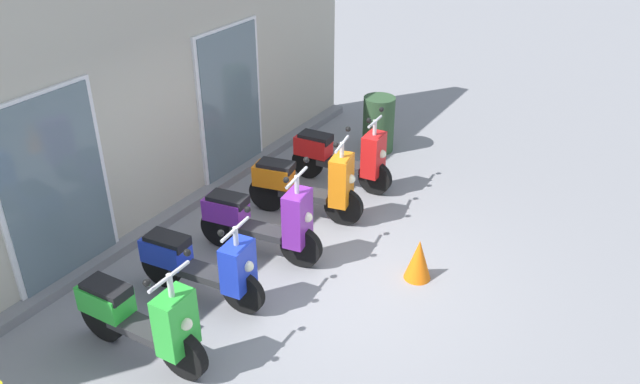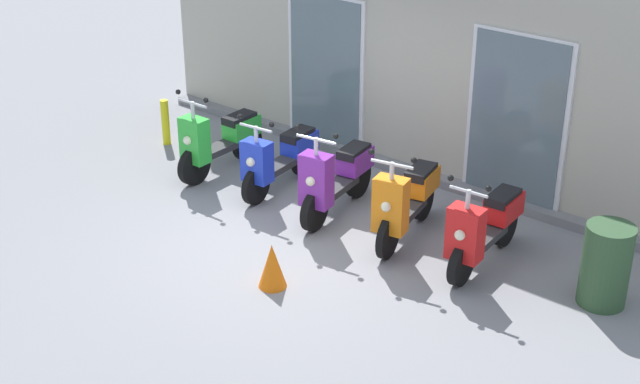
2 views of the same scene
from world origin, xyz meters
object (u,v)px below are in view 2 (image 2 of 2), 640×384
object	(u,v)px
scooter_green	(219,140)
scooter_red	(484,227)
scooter_blue	(280,157)
curb_bollard	(165,122)
scooter_orange	(406,200)
scooter_purple	(336,178)
trash_bin	(606,265)
traffic_cone	(272,266)

from	to	relation	value
scooter_green	scooter_red	world-z (taller)	scooter_green
scooter_green	scooter_blue	distance (m)	1.03
scooter_red	curb_bollard	bearing A→B (deg)	178.80
scooter_blue	scooter_orange	world-z (taller)	scooter_orange
scooter_purple	trash_bin	distance (m)	3.52
scooter_blue	scooter_red	world-z (taller)	scooter_red
traffic_cone	scooter_orange	bearing A→B (deg)	74.79
scooter_orange	scooter_red	world-z (taller)	scooter_orange
traffic_cone	trash_bin	world-z (taller)	trash_bin
scooter_blue	curb_bollard	distance (m)	2.39
traffic_cone	trash_bin	distance (m)	3.57
scooter_red	traffic_cone	distance (m)	2.45
scooter_purple	traffic_cone	world-z (taller)	scooter_purple
scooter_blue	scooter_orange	size ratio (longest dim) A/B	0.99
scooter_orange	curb_bollard	xyz separation A→B (m)	(-4.49, 0.17, -0.17)
scooter_purple	scooter_red	size ratio (longest dim) A/B	1.01
curb_bollard	scooter_blue	bearing A→B (deg)	-2.12
scooter_green	curb_bollard	xyz separation A→B (m)	(-1.37, 0.21, -0.14)
curb_bollard	trash_bin	xyz separation A→B (m)	(6.93, -0.00, 0.11)
scooter_green	curb_bollard	bearing A→B (deg)	171.10
traffic_cone	scooter_purple	bearing A→B (deg)	107.23
scooter_green	scooter_purple	size ratio (longest dim) A/B	0.98
scooter_blue	scooter_orange	xyz separation A→B (m)	(2.10, -0.08, 0.05)
scooter_green	scooter_orange	world-z (taller)	scooter_orange
scooter_green	scooter_purple	distance (m)	2.05
traffic_cone	trash_bin	size ratio (longest dim) A/B	0.56
scooter_purple	scooter_red	world-z (taller)	scooter_purple
scooter_purple	traffic_cone	size ratio (longest dim) A/B	3.14
scooter_blue	trash_bin	size ratio (longest dim) A/B	1.74
scooter_green	curb_bollard	distance (m)	1.39
scooter_orange	curb_bollard	world-z (taller)	scooter_orange
scooter_green	trash_bin	world-z (taller)	scooter_green
scooter_purple	traffic_cone	xyz separation A→B (m)	(0.57, -1.82, -0.25)
scooter_blue	curb_bollard	world-z (taller)	scooter_blue
scooter_purple	curb_bollard	xyz separation A→B (m)	(-3.42, 0.18, -0.16)
scooter_green	traffic_cone	bearing A→B (deg)	-34.35
curb_bollard	trash_bin	size ratio (longest dim) A/B	0.76
curb_bollard	scooter_green	bearing A→B (deg)	-8.90
scooter_orange	traffic_cone	size ratio (longest dim) A/B	3.11
scooter_orange	trash_bin	world-z (taller)	scooter_orange
scooter_green	scooter_purple	world-z (taller)	scooter_purple
scooter_blue	curb_bollard	xyz separation A→B (m)	(-2.39, 0.09, -0.12)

